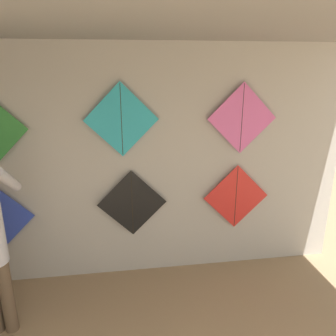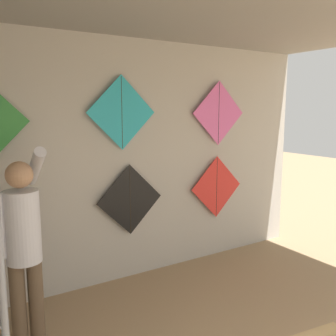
{
  "view_description": "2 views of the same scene",
  "coord_description": "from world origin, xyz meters",
  "px_view_note": "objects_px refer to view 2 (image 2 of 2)",
  "views": [
    {
      "loc": [
        0.01,
        -0.13,
        2.56
      ],
      "look_at": [
        0.5,
        3.25,
        1.47
      ],
      "focal_mm": 35.0,
      "sensor_mm": 36.0,
      "label": 1
    },
    {
      "loc": [
        -1.77,
        -0.33,
        2.02
      ],
      "look_at": [
        0.48,
        3.25,
        1.34
      ],
      "focal_mm": 40.0,
      "sensor_mm": 36.0,
      "label": 2
    }
  ],
  "objects_px": {
    "kite_1": "(130,200)",
    "kite_5": "(219,113)",
    "shopkeeper": "(23,240)",
    "kite_2": "(217,187)",
    "kite_4": "(122,113)"
  },
  "relations": [
    {
      "from": "kite_1",
      "to": "kite_5",
      "type": "xyz_separation_m",
      "value": [
        1.3,
        0.0,
        0.99
      ]
    },
    {
      "from": "shopkeeper",
      "to": "kite_1",
      "type": "relative_size",
      "value": 2.07
    },
    {
      "from": "shopkeeper",
      "to": "kite_1",
      "type": "xyz_separation_m",
      "value": [
        1.33,
        0.75,
        -0.0
      ]
    },
    {
      "from": "kite_2",
      "to": "kite_5",
      "type": "bearing_deg",
      "value": 0.0
    },
    {
      "from": "kite_4",
      "to": "kite_5",
      "type": "height_order",
      "value": "kite_4"
    },
    {
      "from": "shopkeeper",
      "to": "kite_4",
      "type": "height_order",
      "value": "kite_4"
    },
    {
      "from": "kite_1",
      "to": "kite_4",
      "type": "bearing_deg",
      "value": 180.0
    },
    {
      "from": "shopkeeper",
      "to": "kite_2",
      "type": "bearing_deg",
      "value": 19.93
    },
    {
      "from": "shopkeeper",
      "to": "kite_4",
      "type": "distance_m",
      "value": 1.77
    },
    {
      "from": "kite_4",
      "to": "kite_5",
      "type": "bearing_deg",
      "value": 0.0
    },
    {
      "from": "shopkeeper",
      "to": "kite_5",
      "type": "height_order",
      "value": "kite_5"
    },
    {
      "from": "kite_1",
      "to": "kite_4",
      "type": "relative_size",
      "value": 1.0
    },
    {
      "from": "kite_1",
      "to": "kite_4",
      "type": "xyz_separation_m",
      "value": [
        -0.08,
        0.0,
        1.0
      ]
    },
    {
      "from": "kite_2",
      "to": "kite_4",
      "type": "height_order",
      "value": "kite_4"
    },
    {
      "from": "kite_1",
      "to": "kite_2",
      "type": "relative_size",
      "value": 1.0
    }
  ]
}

